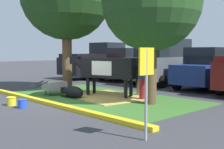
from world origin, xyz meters
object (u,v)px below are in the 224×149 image
at_px(calf_lying, 73,92).
at_px(bucket_blue, 22,103).
at_px(bucket_yellow, 11,101).
at_px(sedan_blue, 209,69).
at_px(cow_holstein, 107,68).
at_px(person_visitor_near, 140,76).
at_px(pickup_truck_black, 99,61).
at_px(sedan_red, 128,64).
at_px(wheelbarrow, 55,86).
at_px(parking_sign, 146,75).
at_px(suv_dark_grey, 163,61).
at_px(shade_tree_right, 151,2).
at_px(person_handler, 143,77).

distance_m(calf_lying, bucket_blue, 2.44).
relative_size(bucket_yellow, sedan_blue, 0.07).
height_order(cow_holstein, bucket_blue, cow_holstein).
distance_m(cow_holstein, person_visitor_near, 1.41).
relative_size(cow_holstein, pickup_truck_black, 0.55).
xyz_separation_m(sedan_red, sedan_blue, (5.75, -0.26, 0.00)).
xyz_separation_m(calf_lying, wheelbarrow, (-1.11, -0.10, 0.15)).
bearing_deg(bucket_yellow, parking_sign, 3.38).
bearing_deg(parking_sign, pickup_truck_black, 143.24).
distance_m(cow_holstein, wheelbarrow, 2.32).
relative_size(suv_dark_grey, sedan_blue, 1.05).
bearing_deg(bucket_yellow, shade_tree_right, 49.24).
xyz_separation_m(shade_tree_right, wheelbarrow, (-4.06, -1.28, -3.13)).
xyz_separation_m(cow_holstein, bucket_yellow, (-0.77, -3.69, -1.00)).
xyz_separation_m(shade_tree_right, bucket_blue, (-2.42, -3.56, -3.37)).
xyz_separation_m(calf_lying, parking_sign, (5.51, -2.10, 1.12)).
bearing_deg(person_handler, sedan_red, 137.91).
distance_m(parking_sign, suv_dark_grey, 10.52).
bearing_deg(suv_dark_grey, person_handler, -61.04).
bearing_deg(person_visitor_near, suv_dark_grey, 114.91).
xyz_separation_m(parking_sign, suv_dark_grey, (-6.02, 8.62, -0.09)).
height_order(pickup_truck_black, sedan_blue, pickup_truck_black).
height_order(parking_sign, bucket_blue, parking_sign).
distance_m(shade_tree_right, person_visitor_near, 3.31).
bearing_deg(wheelbarrow, bucket_yellow, -68.02).
bearing_deg(bucket_blue, sedan_blue, 79.47).
relative_size(cow_holstein, bucket_blue, 9.52).
height_order(parking_sign, sedan_red, sedan_red).
bearing_deg(sedan_red, bucket_yellow, -69.92).
xyz_separation_m(cow_holstein, pickup_truck_black, (-6.61, 5.24, -0.04)).
xyz_separation_m(shade_tree_right, sedan_red, (-6.51, 5.67, -2.54)).
bearing_deg(wheelbarrow, cow_holstein, 38.33).
bearing_deg(cow_holstein, calf_lying, -115.86).
distance_m(person_visitor_near, bucket_yellow, 5.09).
bearing_deg(parking_sign, wheelbarrow, 163.17).
distance_m(shade_tree_right, sedan_blue, 6.01).
xyz_separation_m(wheelbarrow, suv_dark_grey, (0.60, 6.62, 0.88)).
xyz_separation_m(bucket_blue, suv_dark_grey, (-1.04, 8.90, 1.12)).
bearing_deg(suv_dark_grey, parking_sign, -55.10).
relative_size(parking_sign, bucket_blue, 6.03).
relative_size(sedan_red, sedan_blue, 1.00).
bearing_deg(bucket_blue, suv_dark_grey, 96.64).
height_order(calf_lying, pickup_truck_black, pickup_truck_black).
relative_size(pickup_truck_black, sedan_red, 1.22).
relative_size(shade_tree_right, sedan_red, 1.17).
bearing_deg(suv_dark_grey, calf_lying, -85.56).
distance_m(parking_sign, sedan_blue, 9.30).
height_order(wheelbarrow, bucket_yellow, wheelbarrow).
bearing_deg(calf_lying, wheelbarrow, -174.79).
bearing_deg(pickup_truck_black, sedan_red, 8.01).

